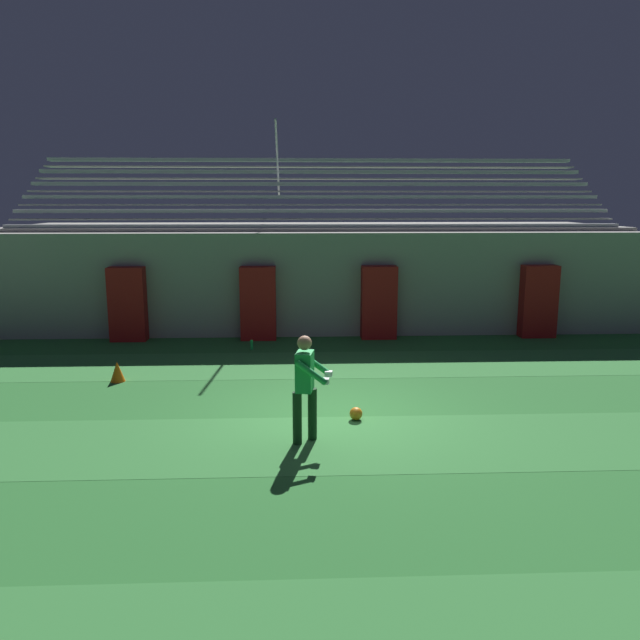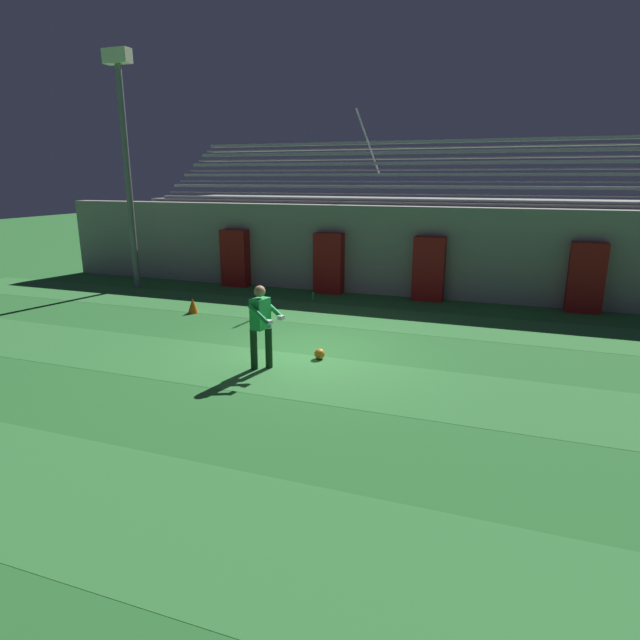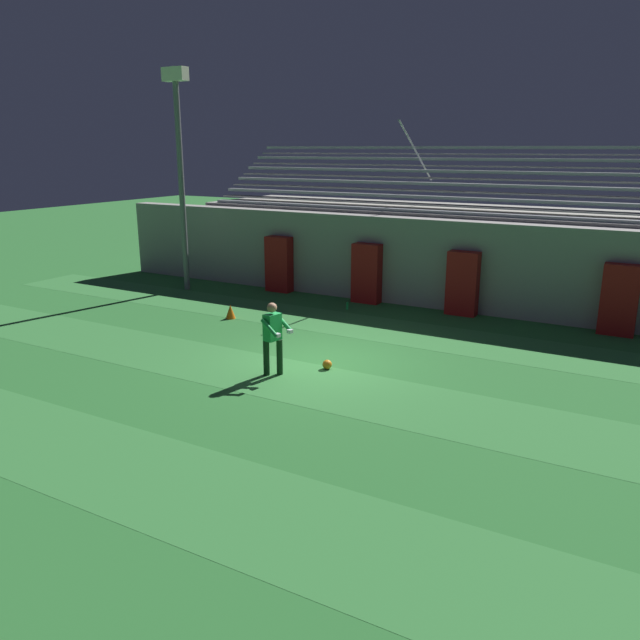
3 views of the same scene
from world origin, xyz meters
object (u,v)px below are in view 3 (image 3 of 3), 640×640
padding_pillar_gate_right (463,283)px  padding_pillar_far_left (279,264)px  soccer_ball (327,364)px  padding_pillar_gate_left (367,273)px  water_bottle (347,306)px  floodlight_pole (180,152)px  padding_pillar_far_right (619,300)px  goalkeeper (273,334)px  traffic_cone (230,312)px

padding_pillar_gate_right → padding_pillar_far_left: 6.63m
padding_pillar_gate_right → soccer_ball: bearing=-101.0°
padding_pillar_gate_left → padding_pillar_far_left: 3.42m
water_bottle → soccer_ball: bearing=-67.9°
padding_pillar_gate_left → padding_pillar_gate_right: (3.21, 0.00, 0.00)m
water_bottle → floodlight_pole: bearing=-178.2°
padding_pillar_gate_left → floodlight_pole: 7.67m
padding_pillar_far_right → water_bottle: (-7.65, -1.16, -0.85)m
soccer_ball → padding_pillar_far_right: bearing=48.6°
goalkeeper → traffic_cone: (-3.80, 3.40, -0.74)m
padding_pillar_gate_right → floodlight_pole: size_ratio=0.26×
soccer_ball → padding_pillar_gate_left: bearing=107.4°
goalkeeper → soccer_ball: size_ratio=7.59×
padding_pillar_gate_left → goalkeeper: size_ratio=1.17×
floodlight_pole → traffic_cone: bearing=-32.9°
padding_pillar_gate_left → traffic_cone: size_ratio=4.64×
padding_pillar_gate_right → soccer_ball: size_ratio=8.85×
padding_pillar_gate_left → goalkeeper: (1.11, -7.23, -0.02)m
goalkeeper → soccer_ball: (0.87, 0.92, -0.84)m
padding_pillar_far_right → soccer_ball: bearing=-131.4°
padding_pillar_far_right → goalkeeper: bearing=-131.6°
padding_pillar_gate_right → goalkeeper: bearing=-106.2°
soccer_ball → traffic_cone: size_ratio=0.52×
padding_pillar_gate_right → padding_pillar_far_right: size_ratio=1.00×
padding_pillar_gate_left → padding_pillar_gate_right: bearing=0.0°
soccer_ball → padding_pillar_gate_right: bearing=79.0°
padding_pillar_far_right → traffic_cone: bearing=-159.5°
traffic_cone → water_bottle: bearing=46.1°
soccer_ball → goalkeeper: bearing=-133.1°
padding_pillar_far_left → traffic_cone: bearing=-79.2°
floodlight_pole → traffic_cone: floodlight_pole is taller
padding_pillar_gate_right → padding_pillar_far_left: size_ratio=1.00×
padding_pillar_far_right → water_bottle: bearing=-171.4°
padding_pillar_far_left → padding_pillar_far_right: size_ratio=1.00×
padding_pillar_far_left → padding_pillar_far_right: (10.95, 0.00, 0.00)m
padding_pillar_far_left → water_bottle: (3.30, -1.16, -0.85)m
padding_pillar_far_left → water_bottle: size_ratio=8.12×
padding_pillar_gate_left → soccer_ball: bearing=-72.6°
padding_pillar_gate_left → goalkeeper: bearing=-81.2°
padding_pillar_gate_right → goalkeeper: (-2.10, -7.23, -0.02)m
padding_pillar_far_right → traffic_cone: (-10.22, -3.83, -0.76)m
goalkeeper → traffic_cone: 5.15m
padding_pillar_far_left → water_bottle: 3.60m
floodlight_pole → soccer_ball: bearing=-30.3°
floodlight_pole → goalkeeper: size_ratio=4.50×
floodlight_pole → soccer_ball: size_ratio=34.19×
padding_pillar_gate_right → padding_pillar_far_right: 4.33m
padding_pillar_gate_right → padding_pillar_far_left: bearing=180.0°
padding_pillar_gate_right → goalkeeper: 7.53m
padding_pillar_far_left → soccer_ball: 8.34m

